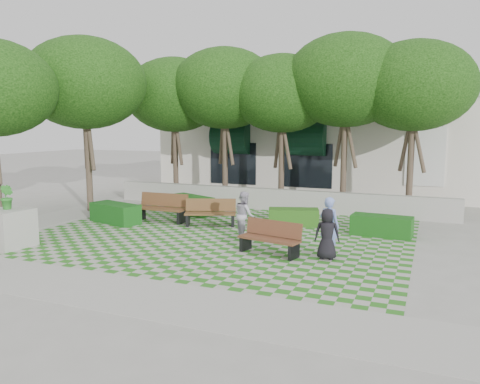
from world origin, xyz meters
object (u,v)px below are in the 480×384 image
at_px(person_blue, 329,226).
at_px(hedge_west, 115,213).
at_px(hedge_midright, 294,217).
at_px(person_white, 244,215).
at_px(bench_mid, 210,213).
at_px(bench_west, 162,208).
at_px(hedge_midleft, 191,205).
at_px(planter_back, 9,226).
at_px(hedge_east, 382,226).
at_px(person_dark, 327,234).
at_px(bench_east, 270,238).

bearing_deg(person_blue, hedge_west, 10.75).
height_order(hedge_midright, person_white, person_white).
relative_size(bench_mid, person_blue, 1.18).
bearing_deg(hedge_west, bench_west, 31.24).
bearing_deg(hedge_midleft, planter_back, -109.74).
xyz_separation_m(hedge_east, hedge_midleft, (-7.63, 1.10, 0.03)).
xyz_separation_m(person_dark, person_white, (-2.95, 1.38, 0.06)).
xyz_separation_m(hedge_east, person_dark, (-1.08, -3.35, 0.36)).
relative_size(bench_mid, hedge_west, 0.93).
distance_m(hedge_midleft, person_white, 4.75).
relative_size(bench_west, person_blue, 1.23).
bearing_deg(hedge_midright, person_white, -110.95).
bearing_deg(bench_mid, planter_back, -151.50).
bearing_deg(hedge_west, person_dark, -12.08).
relative_size(hedge_east, person_dark, 1.38).
distance_m(hedge_west, planter_back, 4.14).
height_order(hedge_west, planter_back, planter_back).
bearing_deg(hedge_midleft, person_white, -40.45).
height_order(bench_mid, hedge_midleft, bench_mid).
bearing_deg(hedge_east, hedge_midleft, 171.82).
distance_m(hedge_midright, person_blue, 3.86).
relative_size(hedge_midleft, hedge_west, 1.02).
bearing_deg(hedge_midleft, hedge_midright, -8.13).
bearing_deg(person_dark, hedge_midright, -72.15).
bearing_deg(hedge_midleft, hedge_east, -8.18).
xyz_separation_m(hedge_west, person_dark, (8.28, -1.77, 0.33)).
distance_m(bench_east, hedge_midright, 3.93).
bearing_deg(bench_west, hedge_midright, 12.44).
distance_m(planter_back, person_dark, 9.27).
distance_m(bench_mid, person_blue, 5.22).
distance_m(hedge_east, hedge_midleft, 7.71).
bearing_deg(hedge_east, bench_mid, -173.42).
bearing_deg(person_white, bench_mid, 15.99).
height_order(bench_east, person_dark, person_dark).
relative_size(person_dark, person_white, 0.92).
bearing_deg(hedge_midleft, hedge_west, -122.83).
xyz_separation_m(bench_mid, hedge_midright, (2.77, 1.13, -0.15)).
xyz_separation_m(bench_east, bench_mid, (-3.22, 2.78, 0.01)).
xyz_separation_m(bench_east, hedge_midleft, (-4.98, 4.55, -0.08)).
height_order(person_blue, person_white, person_blue).
distance_m(hedge_midright, person_white, 2.64).
bearing_deg(person_white, planter_back, 82.54).
relative_size(bench_mid, hedge_east, 1.00).
bearing_deg(person_dark, bench_mid, -39.29).
relative_size(hedge_west, person_dark, 1.48).
bearing_deg(bench_mid, person_blue, -45.94).
bearing_deg(person_dark, bench_east, -6.36).
height_order(hedge_east, hedge_west, hedge_west).
height_order(person_blue, person_dark, person_blue).
bearing_deg(hedge_midleft, bench_west, -98.57).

